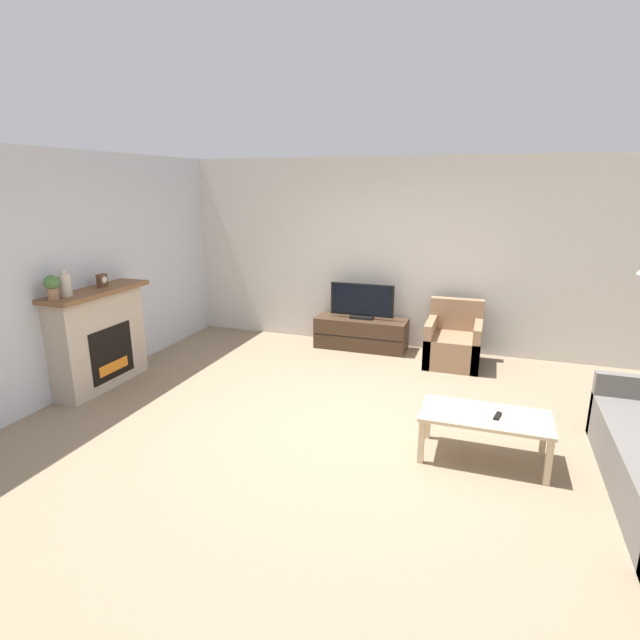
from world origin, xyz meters
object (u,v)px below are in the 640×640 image
object	(u,v)px
fireplace	(99,337)
coffee_table	(485,420)
tv_stand	(361,333)
remote	(497,416)
tv	(362,302)
armchair	(453,343)
mantel_vase_left	(65,284)
potted_plant	(52,286)
mantel_clock	(102,281)

from	to	relation	value
fireplace	coffee_table	xyz separation A→B (m)	(4.33, -0.27, -0.22)
tv_stand	remote	size ratio (longest dim) A/B	8.49
tv	armchair	distance (m)	1.40
tv_stand	tv	bearing A→B (deg)	-90.00
tv_stand	tv	distance (m)	0.46
mantel_vase_left	tv	size ratio (longest dim) A/B	0.31
tv_stand	mantel_vase_left	bearing A→B (deg)	-132.53
tv	remote	size ratio (longest dim) A/B	5.97
potted_plant	coffee_table	distance (m)	4.42
mantel_vase_left	coffee_table	size ratio (longest dim) A/B	0.26
fireplace	tv	size ratio (longest dim) A/B	1.44
tv	coffee_table	bearing A→B (deg)	-56.09
tv	armchair	world-z (taller)	tv
fireplace	mantel_clock	world-z (taller)	mantel_clock
potted_plant	armchair	size ratio (longest dim) A/B	0.31
mantel_vase_left	tv_stand	distance (m)	3.91
remote	armchair	bearing A→B (deg)	115.62
armchair	remote	xyz separation A→B (m)	(0.55, -2.43, 0.16)
tv	coffee_table	distance (m)	3.19
fireplace	mantel_vase_left	xyz separation A→B (m)	(0.02, -0.40, 0.71)
mantel_vase_left	mantel_clock	bearing A→B (deg)	89.92
mantel_clock	tv	world-z (taller)	mantel_clock
fireplace	tv	bearing A→B (deg)	42.80
armchair	remote	distance (m)	2.49
tv	coffee_table	size ratio (longest dim) A/B	0.86
tv_stand	coffee_table	xyz separation A→B (m)	(1.77, -2.64, 0.15)
remote	tv_stand	bearing A→B (deg)	138.08
coffee_table	armchair	bearing A→B (deg)	100.57
mantel_clock	coffee_table	distance (m)	4.41
tv_stand	mantel_clock	bearing A→B (deg)	-138.62
mantel_vase_left	coffee_table	distance (m)	4.41
coffee_table	mantel_clock	bearing A→B (deg)	174.67
potted_plant	tv_stand	bearing A→B (deg)	49.14
coffee_table	remote	bearing A→B (deg)	-10.43
tv_stand	fireplace	bearing A→B (deg)	-137.17
potted_plant	coffee_table	size ratio (longest dim) A/B	0.24
mantel_clock	remote	distance (m)	4.50
mantel_vase_left	remote	distance (m)	4.49
mantel_vase_left	mantel_clock	xyz separation A→B (m)	(0.00, 0.53, -0.06)
fireplace	potted_plant	size ratio (longest dim) A/B	5.19
tv_stand	remote	bearing A→B (deg)	-54.88
mantel_clock	armchair	xyz separation A→B (m)	(3.86, 2.01, -0.97)
potted_plant	mantel_vase_left	bearing A→B (deg)	90.00
armchair	potted_plant	bearing A→B (deg)	-144.97
tv_stand	coffee_table	world-z (taller)	tv_stand
armchair	remote	world-z (taller)	armchair
mantel_clock	armchair	distance (m)	4.46
fireplace	mantel_clock	bearing A→B (deg)	82.45
mantel_vase_left	remote	bearing A→B (deg)	1.46
potted_plant	remote	xyz separation A→B (m)	(4.40, 0.28, -0.88)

